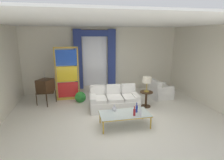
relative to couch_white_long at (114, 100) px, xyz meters
name	(u,v)px	position (x,y,z in m)	size (l,w,h in m)	color
ground_plane	(117,117)	(-0.06, -0.77, -0.30)	(16.00, 16.00, 0.00)	silver
wall_rear	(102,60)	(-0.06, 2.29, 1.20)	(8.00, 0.12, 3.00)	silver
wall_right	(206,66)	(3.60, -0.17, 1.20)	(0.12, 7.00, 3.00)	silver
ceiling_slab	(112,24)	(-0.06, 0.03, 2.72)	(8.00, 7.60, 0.04)	white
curtained_window	(95,55)	(-0.42, 2.12, 1.44)	(2.00, 0.17, 2.70)	white
couch_white_long	(114,100)	(0.00, 0.00, 0.00)	(1.80, 1.01, 0.86)	white
coffee_table	(125,114)	(0.03, -1.39, 0.07)	(1.48, 0.72, 0.41)	silver
bottle_blue_decanter	(134,112)	(0.25, -1.60, 0.22)	(0.07, 0.07, 0.29)	maroon
bottle_crystal_tall	(114,109)	(-0.23, -1.15, 0.17)	(0.12, 0.12, 0.21)	silver
bottle_amber_squat	(137,108)	(0.40, -1.39, 0.23)	(0.07, 0.07, 0.31)	navy
bottle_ruby_flask	(140,112)	(0.41, -1.67, 0.23)	(0.07, 0.07, 0.32)	silver
vintage_tv	(45,86)	(-2.51, 0.95, 0.42)	(0.73, 0.76, 1.35)	#382314
armchair_white	(160,91)	(2.18, 0.70, -0.02)	(0.86, 0.86, 0.80)	white
stained_glass_divider	(67,75)	(-1.68, 1.26, 0.75)	(0.95, 0.05, 2.20)	gold
peacock_figurine	(80,98)	(-1.20, 0.77, -0.08)	(0.44, 0.60, 0.50)	beige
round_side_table	(146,98)	(1.22, -0.12, 0.05)	(0.48, 0.48, 0.59)	#382314
table_lamp_brass	(147,80)	(1.22, -0.12, 0.72)	(0.32, 0.32, 0.57)	#B29338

